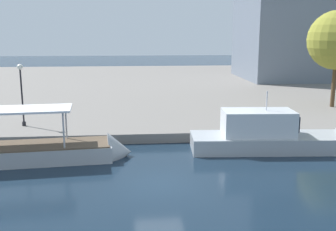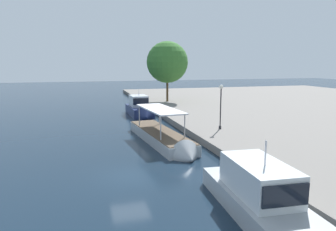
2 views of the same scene
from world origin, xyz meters
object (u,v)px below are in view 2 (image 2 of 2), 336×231
(motor_yacht_2, at_px, (271,212))
(motor_yacht_0, at_px, (140,110))
(tour_boat_1, at_px, (164,139))
(tree_1, at_px, (168,63))
(lamp_post, at_px, (221,101))

(motor_yacht_2, bearing_deg, motor_yacht_0, -176.19)
(tour_boat_1, xyz_separation_m, tree_1, (-25.79, 7.65, 7.03))
(motor_yacht_0, distance_m, tree_1, 13.72)
(tour_boat_1, distance_m, motor_yacht_2, 15.46)
(tour_boat_1, relative_size, motor_yacht_2, 1.20)
(tour_boat_1, xyz_separation_m, lamp_post, (-1.74, 6.48, 3.13))
(lamp_post, distance_m, tree_1, 24.38)
(lamp_post, bearing_deg, tree_1, 177.23)
(motor_yacht_2, relative_size, tree_1, 1.06)
(motor_yacht_0, xyz_separation_m, tour_boat_1, (15.93, -0.83, -0.35))
(motor_yacht_0, relative_size, lamp_post, 1.78)
(motor_yacht_0, bearing_deg, tour_boat_1, -4.38)
(motor_yacht_2, relative_size, lamp_post, 2.43)
(motor_yacht_2, bearing_deg, tour_boat_1, -172.83)
(tour_boat_1, bearing_deg, lamp_post, 99.66)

